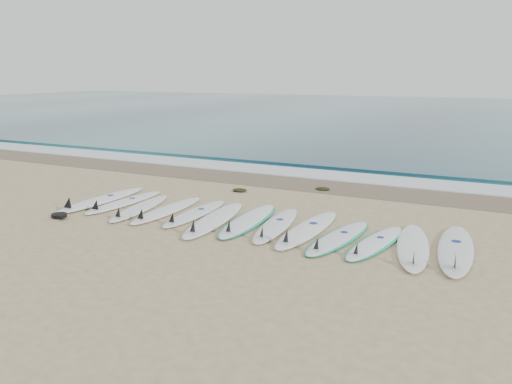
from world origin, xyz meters
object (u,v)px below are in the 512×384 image
at_px(surfboard_12, 456,249).
at_px(leash_coil, 60,216).
at_px(surfboard_0, 100,200).
at_px(surfboard_6, 248,220).

relative_size(surfboard_12, leash_coil, 6.30).
relative_size(surfboard_0, surfboard_6, 1.06).
distance_m(surfboard_0, leash_coil, 1.40).
height_order(surfboard_0, leash_coil, surfboard_0).
xyz_separation_m(surfboard_6, surfboard_12, (4.07, -0.03, 0.01)).
bearing_deg(surfboard_12, surfboard_6, 176.17).
distance_m(surfboard_12, leash_coil, 8.04).
bearing_deg(leash_coil, surfboard_6, 20.47).
height_order(surfboard_0, surfboard_6, surfboard_0).
bearing_deg(surfboard_0, surfboard_12, 0.99).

